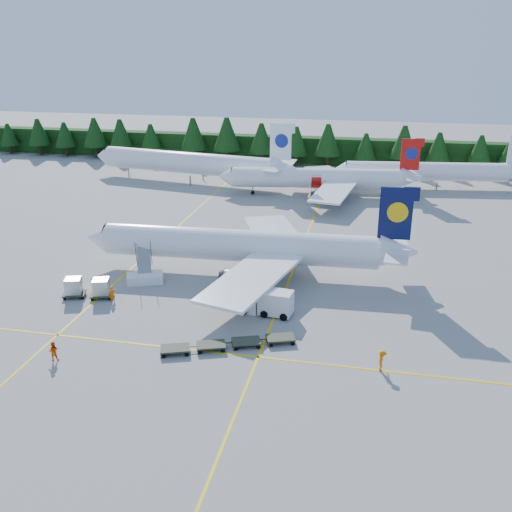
% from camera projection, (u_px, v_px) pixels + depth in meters
% --- Properties ---
extents(ground, '(320.00, 320.00, 0.00)m').
position_uv_depth(ground, '(213.00, 321.00, 58.28)').
color(ground, gray).
rests_on(ground, ground).
extents(taxi_stripe_a, '(0.25, 120.00, 0.01)m').
position_uv_depth(taxi_stripe_a, '(156.00, 247.00, 79.28)').
color(taxi_stripe_a, yellow).
rests_on(taxi_stripe_a, ground).
extents(taxi_stripe_b, '(0.25, 120.00, 0.01)m').
position_uv_depth(taxi_stripe_b, '(298.00, 257.00, 75.41)').
color(taxi_stripe_b, yellow).
rests_on(taxi_stripe_b, ground).
extents(taxi_stripe_cross, '(80.00, 0.25, 0.01)m').
position_uv_depth(taxi_stripe_cross, '(195.00, 350.00, 52.79)').
color(taxi_stripe_cross, yellow).
rests_on(taxi_stripe_cross, ground).
extents(treeline_hedge, '(220.00, 4.00, 6.00)m').
position_uv_depth(treeline_hedge, '(310.00, 150.00, 132.22)').
color(treeline_hedge, black).
rests_on(treeline_hedge, ground).
extents(airliner_navy, '(39.58, 32.53, 11.50)m').
position_uv_depth(airliner_navy, '(234.00, 246.00, 69.38)').
color(airliner_navy, white).
rests_on(airliner_navy, ground).
extents(airliner_red, '(36.14, 29.53, 10.55)m').
position_uv_depth(airliner_red, '(313.00, 178.00, 104.48)').
color(airliner_red, white).
rests_on(airliner_red, ground).
extents(airliner_far_left, '(43.05, 10.73, 12.59)m').
position_uv_depth(airliner_far_left, '(181.00, 162.00, 114.73)').
color(airliner_far_left, white).
rests_on(airliner_far_left, ground).
extents(airliner_far_right, '(35.81, 7.86, 10.44)m').
position_uv_depth(airliner_far_right, '(421.00, 171.00, 109.91)').
color(airliner_far_right, white).
rests_on(airliner_far_right, ground).
extents(airstairs, '(4.90, 6.36, 3.75)m').
position_uv_depth(airstairs, '(145.00, 275.00, 67.57)').
color(airstairs, white).
rests_on(airstairs, ground).
extents(service_truck, '(5.68, 2.61, 2.65)m').
position_uv_depth(service_truck, '(267.00, 302.00, 59.45)').
color(service_truck, white).
rests_on(service_truck, ground).
extents(dolly_train, '(12.18, 6.43, 0.15)m').
position_uv_depth(dolly_train, '(229.00, 343.00, 53.07)').
color(dolly_train, '#333A2A').
rests_on(dolly_train, ground).
extents(uld_pair, '(5.99, 2.99, 1.87)m').
position_uv_depth(uld_pair, '(87.00, 287.00, 63.21)').
color(uld_pair, '#333A2A').
rests_on(uld_pair, ground).
extents(crew_a, '(0.77, 0.66, 1.79)m').
position_uv_depth(crew_a, '(112.00, 294.00, 62.27)').
color(crew_a, '#F46505').
rests_on(crew_a, ground).
extents(crew_b, '(1.07, 0.95, 1.83)m').
position_uv_depth(crew_b, '(53.00, 351.00, 50.84)').
color(crew_b, '#EA4D04').
rests_on(crew_b, ground).
extents(crew_c, '(0.59, 0.84, 1.98)m').
position_uv_depth(crew_c, '(382.00, 361.00, 49.18)').
color(crew_c, orange).
rests_on(crew_c, ground).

